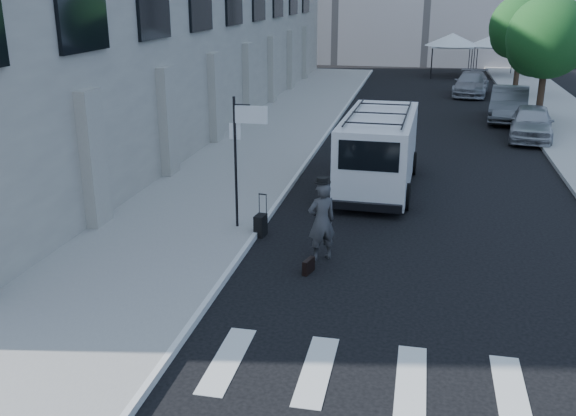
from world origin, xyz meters
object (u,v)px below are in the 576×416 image
at_px(briefcase, 309,266).
at_px(suitcase, 261,225).
at_px(businessman, 322,221).
at_px(parked_car_c, 471,84).
at_px(parked_car_b, 509,104).
at_px(cargo_van, 379,150).
at_px(parked_car_a, 532,123).

distance_m(briefcase, suitcase, 2.66).
distance_m(businessman, parked_car_c, 27.73).
relative_size(businessman, parked_car_c, 0.40).
xyz_separation_m(businessman, parked_car_b, (6.42, 19.24, -0.14)).
xyz_separation_m(briefcase, cargo_van, (1.05, 7.22, 1.09)).
bearing_deg(parked_car_c, parked_car_b, -72.85).
bearing_deg(parked_car_a, businessman, -106.84).
xyz_separation_m(briefcase, parked_car_c, (5.24, 28.12, 0.54)).
height_order(briefcase, parked_car_c, parked_car_c).
bearing_deg(cargo_van, briefcase, -96.57).
bearing_deg(cargo_van, parked_car_c, 80.34).
height_order(businessman, parked_car_c, businessman).
distance_m(businessman, suitcase, 2.28).
height_order(briefcase, parked_car_b, parked_car_b).
bearing_deg(parked_car_c, parked_car_a, -74.07).
xyz_separation_m(businessman, parked_car_a, (6.88, 14.90, -0.23)).
distance_m(suitcase, parked_car_c, 26.96).
height_order(cargo_van, parked_car_b, cargo_van).
relative_size(briefcase, cargo_van, 0.07).
bearing_deg(businessman, parked_car_c, -134.29).
relative_size(businessman, briefcase, 4.42).
bearing_deg(parked_car_a, parked_car_c, 106.24).
relative_size(suitcase, parked_car_b, 0.22).
distance_m(parked_car_a, parked_car_c, 12.50).
xyz_separation_m(suitcase, parked_car_b, (8.24, 18.04, 0.53)).
height_order(businessman, parked_car_a, businessman).
bearing_deg(cargo_van, parked_car_b, 68.45).
height_order(suitcase, parked_car_a, parked_car_a).
bearing_deg(parked_car_a, parked_car_b, 103.98).
bearing_deg(parked_car_b, parked_car_a, -76.34).
relative_size(briefcase, parked_car_b, 0.09).
xyz_separation_m(businessman, briefcase, (-0.16, -0.86, -0.80)).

